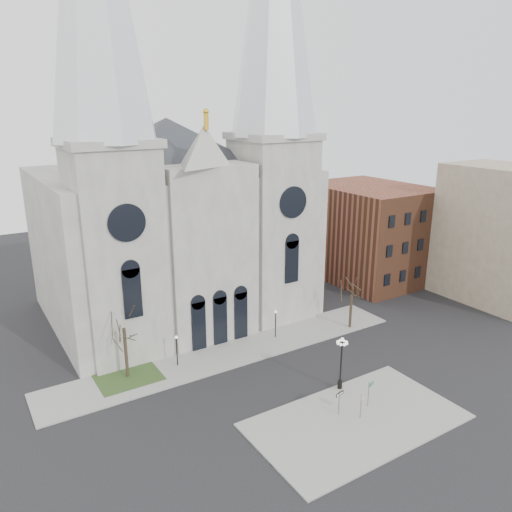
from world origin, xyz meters
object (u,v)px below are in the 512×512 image
stop_sign (361,401)px  one_way_sign (339,399)px  globe_lamp (341,357)px  street_name_sign (369,392)px

stop_sign → one_way_sign: (-1.25, 1.33, -0.11)m
globe_lamp → one_way_sign: 4.50m
globe_lamp → one_way_sign: (-2.81, -3.05, -1.74)m
one_way_sign → street_name_sign: (3.06, -0.41, -0.18)m
street_name_sign → globe_lamp: bearing=80.0°
stop_sign → street_name_sign: 2.05m
one_way_sign → street_name_sign: street_name_sign is taller
globe_lamp → one_way_sign: bearing=-132.7°
stop_sign → street_name_sign: (1.81, 0.92, -0.28)m
one_way_sign → stop_sign: bearing=-58.6°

